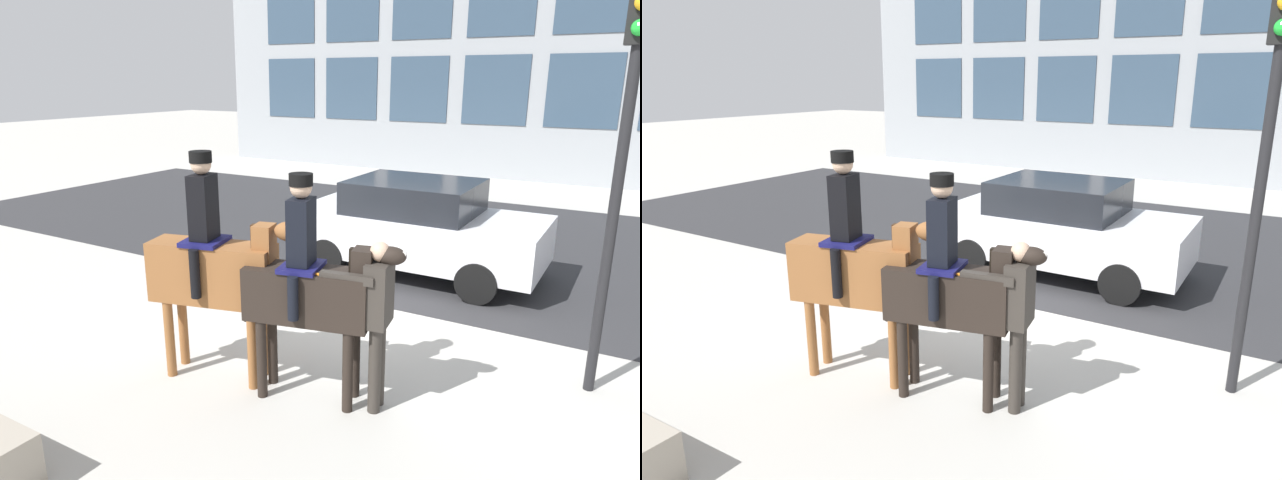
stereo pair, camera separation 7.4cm
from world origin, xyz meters
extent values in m
plane|color=#B2AFA8|center=(0.00, 0.00, 0.00)|extent=(80.00, 80.00, 0.00)
cube|color=#2D2D30|center=(0.00, 4.75, 0.00)|extent=(24.34, 8.50, 0.01)
cube|color=#33475B|center=(-9.37, 12.83, 2.93)|extent=(2.14, 0.02, 2.24)
cube|color=#33475B|center=(-6.69, 12.83, 2.93)|extent=(2.14, 0.02, 2.24)
cube|color=#33475B|center=(-4.02, 12.83, 2.93)|extent=(2.14, 0.02, 2.24)
cube|color=#33475B|center=(-1.34, 12.83, 2.93)|extent=(2.14, 0.02, 2.24)
cube|color=#33475B|center=(1.34, 12.83, 2.93)|extent=(2.14, 0.02, 2.24)
cube|color=#33475B|center=(-9.37, 12.83, 5.73)|extent=(2.14, 0.02, 2.24)
cube|color=#33475B|center=(-6.69, 12.83, 5.73)|extent=(2.14, 0.02, 2.24)
cube|color=#33475B|center=(-4.02, 12.83, 5.73)|extent=(2.14, 0.02, 2.24)
cube|color=brown|center=(-0.52, -2.32, 1.26)|extent=(1.48, 0.78, 0.67)
cylinder|color=brown|center=(-0.06, -2.05, 0.46)|extent=(0.11, 0.11, 0.92)
cylinder|color=brown|center=(0.01, -2.34, 0.46)|extent=(0.11, 0.11, 0.92)
cylinder|color=brown|center=(-1.05, -2.30, 0.46)|extent=(0.11, 0.11, 0.92)
cylinder|color=brown|center=(-0.97, -2.60, 0.46)|extent=(0.11, 0.11, 0.92)
cube|color=brown|center=(0.08, -2.17, 1.60)|extent=(0.25, 0.28, 0.49)
cube|color=#382314|center=(-0.03, -2.20, 1.62)|extent=(0.06, 0.09, 0.44)
ellipsoid|color=brown|center=(0.37, -2.09, 1.79)|extent=(0.39, 0.28, 0.21)
cube|color=silver|center=(0.47, -2.07, 1.81)|extent=(0.14, 0.08, 0.09)
cylinder|color=#382314|center=(-1.24, -2.50, 1.15)|extent=(0.09, 0.09, 0.55)
cube|color=#14144C|center=(-0.59, -2.34, 1.61)|extent=(0.53, 0.57, 0.05)
cube|color=black|center=(-0.59, -2.34, 1.99)|extent=(0.29, 0.36, 0.70)
sphere|color=#D1A889|center=(-0.59, -2.34, 2.45)|extent=(0.22, 0.22, 0.22)
cylinder|color=black|center=(-0.59, -2.34, 2.53)|extent=(0.24, 0.24, 0.12)
cylinder|color=black|center=(-0.65, -2.08, 1.32)|extent=(0.11, 0.11, 0.54)
cylinder|color=black|center=(-0.52, -2.60, 1.32)|extent=(0.11, 0.11, 0.54)
cube|color=black|center=(0.63, -2.18, 1.17)|extent=(1.38, 0.72, 0.56)
cylinder|color=black|center=(1.06, -1.92, 0.44)|extent=(0.11, 0.11, 0.89)
cylinder|color=black|center=(1.13, -2.22, 0.44)|extent=(0.11, 0.11, 0.89)
cylinder|color=black|center=(0.13, -2.13, 0.44)|extent=(0.11, 0.11, 0.89)
cylinder|color=black|center=(0.20, -2.43, 0.44)|extent=(0.11, 0.11, 0.89)
cube|color=black|center=(1.19, -2.05, 1.49)|extent=(0.25, 0.28, 0.47)
cube|color=black|center=(1.08, -2.07, 1.51)|extent=(0.06, 0.09, 0.42)
ellipsoid|color=black|center=(1.46, -1.99, 1.67)|extent=(0.34, 0.26, 0.18)
cube|color=silver|center=(1.55, -1.97, 1.69)|extent=(0.12, 0.07, 0.07)
cylinder|color=black|center=(-0.05, -2.33, 1.07)|extent=(0.09, 0.09, 0.55)
cube|color=#14144C|center=(0.57, -2.19, 1.47)|extent=(0.49, 0.56, 0.05)
cube|color=black|center=(0.57, -2.19, 1.84)|extent=(0.29, 0.36, 0.68)
sphere|color=#D1A889|center=(0.57, -2.19, 2.29)|extent=(0.22, 0.22, 0.22)
cylinder|color=black|center=(0.57, -2.19, 2.37)|extent=(0.24, 0.24, 0.12)
cylinder|color=black|center=(0.51, -1.93, 1.23)|extent=(0.11, 0.11, 0.45)
cylinder|color=black|center=(0.63, -2.46, 1.23)|extent=(0.11, 0.11, 0.45)
cylinder|color=#332D28|center=(1.37, -2.09, 0.47)|extent=(0.13, 0.13, 0.95)
cylinder|color=#332D28|center=(1.34, -1.93, 0.47)|extent=(0.13, 0.13, 0.95)
cube|color=#332D28|center=(1.35, -2.01, 1.28)|extent=(0.28, 0.43, 0.66)
sphere|color=#D1A889|center=(1.35, -2.01, 1.71)|extent=(0.20, 0.20, 0.20)
cube|color=#332D28|center=(1.11, -2.24, 1.46)|extent=(0.56, 0.18, 0.09)
cone|color=orange|center=(0.77, -2.29, 1.46)|extent=(0.18, 0.07, 0.04)
cube|color=silver|center=(0.14, 2.29, 0.70)|extent=(4.21, 1.96, 0.76)
cube|color=black|center=(0.04, 2.29, 1.36)|extent=(2.11, 1.72, 0.55)
cylinder|color=black|center=(1.45, 1.38, 0.32)|extent=(0.65, 0.23, 0.65)
cylinder|color=black|center=(1.45, 3.19, 0.32)|extent=(0.65, 0.23, 0.65)
cylinder|color=black|center=(-1.16, 1.38, 0.32)|extent=(0.65, 0.23, 0.65)
cylinder|color=black|center=(-1.16, 3.19, 0.32)|extent=(0.65, 0.23, 0.65)
cylinder|color=black|center=(3.24, -0.49, 1.81)|extent=(0.11, 0.11, 3.62)
sphere|color=green|center=(3.24, -0.61, 3.77)|extent=(0.15, 0.15, 0.15)
camera|label=1|loc=(3.52, -6.85, 3.33)|focal=32.00mm
camera|label=2|loc=(3.58, -6.81, 3.33)|focal=32.00mm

